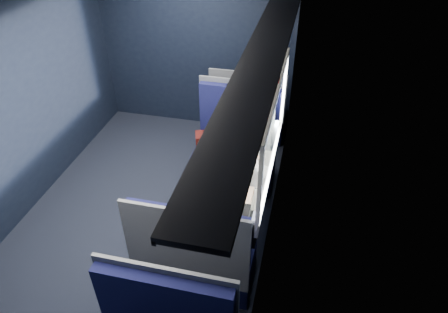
% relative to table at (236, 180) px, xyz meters
% --- Properties ---
extents(ground, '(2.80, 4.20, 0.01)m').
position_rel_table_xyz_m(ground, '(-1.03, 0.00, -0.67)').
color(ground, black).
extents(room_shell, '(3.00, 4.40, 2.40)m').
position_rel_table_xyz_m(room_shell, '(-1.01, 0.00, 0.81)').
color(room_shell, black).
rests_on(room_shell, ground).
extents(table, '(0.62, 1.00, 0.74)m').
position_rel_table_xyz_m(table, '(0.00, 0.00, 0.00)').
color(table, '#54565E').
rests_on(table, ground).
extents(seat_bay_near, '(1.04, 0.62, 1.26)m').
position_rel_table_xyz_m(seat_bay_near, '(-0.20, 0.87, -0.24)').
color(seat_bay_near, black).
rests_on(seat_bay_near, ground).
extents(seat_bay_far, '(1.04, 0.62, 1.26)m').
position_rel_table_xyz_m(seat_bay_far, '(-0.18, -0.87, -0.25)').
color(seat_bay_far, black).
rests_on(seat_bay_far, ground).
extents(seat_row_front, '(1.04, 0.51, 1.16)m').
position_rel_table_xyz_m(seat_row_front, '(-0.18, 1.80, -0.25)').
color(seat_row_front, black).
rests_on(seat_row_front, ground).
extents(man, '(0.53, 0.56, 1.32)m').
position_rel_table_xyz_m(man, '(0.07, 0.70, 0.06)').
color(man, black).
rests_on(man, ground).
extents(woman, '(0.53, 0.56, 1.32)m').
position_rel_table_xyz_m(woman, '(0.07, -0.71, 0.06)').
color(woman, black).
rests_on(woman, ground).
extents(papers, '(0.71, 0.85, 0.01)m').
position_rel_table_xyz_m(papers, '(-0.01, -0.08, 0.08)').
color(papers, white).
rests_on(papers, table).
extents(laptop, '(0.31, 0.36, 0.24)m').
position_rel_table_xyz_m(laptop, '(0.17, -0.04, 0.14)').
color(laptop, silver).
rests_on(laptop, table).
extents(bottle_small, '(0.07, 0.07, 0.24)m').
position_rel_table_xyz_m(bottle_small, '(0.18, 0.34, 0.18)').
color(bottle_small, silver).
rests_on(bottle_small, table).
extents(cup, '(0.06, 0.06, 0.08)m').
position_rel_table_xyz_m(cup, '(0.18, 0.32, 0.12)').
color(cup, white).
rests_on(cup, table).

